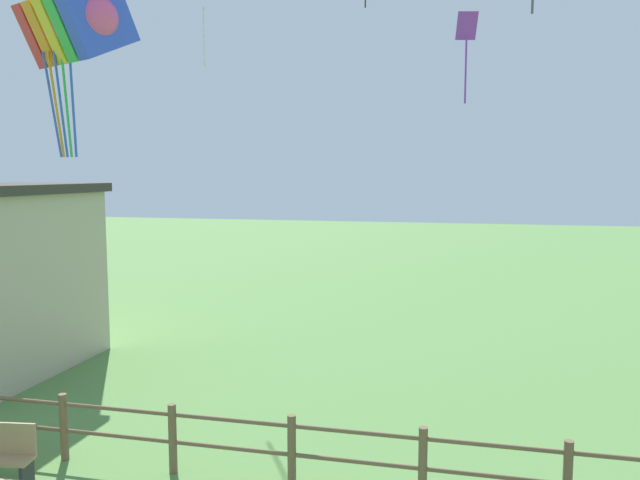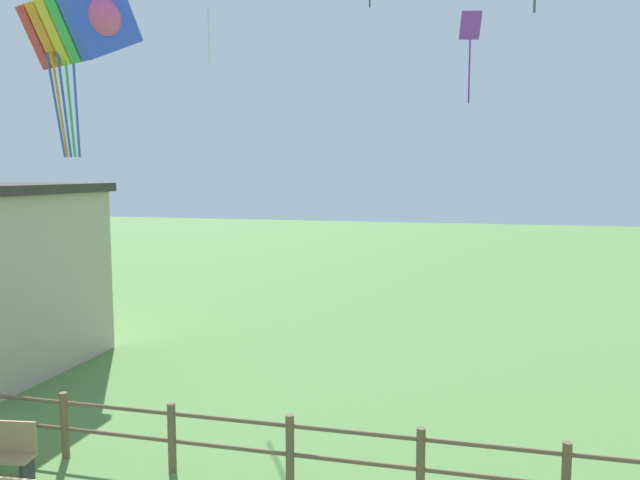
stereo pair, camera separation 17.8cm
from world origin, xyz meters
TOP-DOWN VIEW (x-y plane):
  - wooden_fence at (-0.00, 5.17)m, footprint 16.93×0.14m
  - kite_rainbow_parafoil at (-5.98, 8.66)m, footprint 3.12×2.79m
  - kite_purple_streamer at (2.55, 13.39)m, footprint 0.60×0.47m

SIDE VIEW (x-z plane):
  - wooden_fence at x=0.00m, z-range 0.08..1.29m
  - kite_rainbow_parafoil at x=-5.98m, z-range 6.45..10.39m
  - kite_purple_streamer at x=2.55m, z-range 7.38..9.75m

